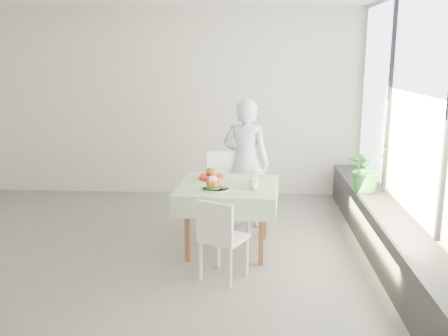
# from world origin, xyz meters

# --- Properties ---
(floor) EXTENTS (6.00, 6.00, 0.00)m
(floor) POSITION_xyz_m (0.00, 0.00, 0.00)
(floor) COLOR #5E5C59
(floor) RESTS_ON ground
(wall_back) EXTENTS (6.00, 0.02, 2.80)m
(wall_back) POSITION_xyz_m (0.00, 2.50, 1.40)
(wall_back) COLOR beige
(wall_back) RESTS_ON ground
(wall_right) EXTENTS (0.02, 5.00, 2.80)m
(wall_right) POSITION_xyz_m (3.00, 0.00, 1.40)
(wall_right) COLOR beige
(wall_right) RESTS_ON ground
(window_pane) EXTENTS (0.01, 4.80, 2.18)m
(window_pane) POSITION_xyz_m (2.97, 0.00, 1.65)
(window_pane) COLOR #D1E0F9
(window_pane) RESTS_ON ground
(window_ledge) EXTENTS (0.40, 4.80, 0.50)m
(window_ledge) POSITION_xyz_m (2.80, 0.00, 0.25)
(window_ledge) COLOR black
(window_ledge) RESTS_ON ground
(cafe_table) EXTENTS (1.11, 1.11, 0.74)m
(cafe_table) POSITION_xyz_m (1.12, 0.19, 0.46)
(cafe_table) COLOR brown
(cafe_table) RESTS_ON ground
(chair_far) EXTENTS (0.58, 0.58, 0.95)m
(chair_far) POSITION_xyz_m (1.08, 0.84, 0.29)
(chair_far) COLOR white
(chair_far) RESTS_ON ground
(chair_near) EXTENTS (0.51, 0.51, 0.80)m
(chair_near) POSITION_xyz_m (1.11, -0.55, 0.25)
(chair_near) COLOR white
(chair_near) RESTS_ON ground
(diner) EXTENTS (0.66, 0.52, 1.60)m
(diner) POSITION_xyz_m (1.29, 1.03, 0.80)
(diner) COLOR #8EC0E3
(diner) RESTS_ON ground
(main_dish) EXTENTS (0.29, 0.29, 0.15)m
(main_dish) POSITION_xyz_m (0.98, -0.04, 0.79)
(main_dish) COLOR white
(main_dish) RESTS_ON cafe_table
(juice_cup_orange) EXTENTS (0.11, 0.11, 0.30)m
(juice_cup_orange) POSITION_xyz_m (1.39, 0.19, 0.81)
(juice_cup_orange) COLOR white
(juice_cup_orange) RESTS_ON cafe_table
(juice_cup_lemonade) EXTENTS (0.10, 0.10, 0.27)m
(juice_cup_lemonade) POSITION_xyz_m (1.39, -0.01, 0.81)
(juice_cup_lemonade) COLOR white
(juice_cup_lemonade) RESTS_ON cafe_table
(second_dish) EXTENTS (0.27, 0.27, 0.13)m
(second_dish) POSITION_xyz_m (0.91, 0.42, 0.78)
(second_dish) COLOR red
(second_dish) RESTS_ON cafe_table
(potted_plant) EXTENTS (0.67, 0.63, 0.58)m
(potted_plant) POSITION_xyz_m (2.74, 0.89, 0.79)
(potted_plant) COLOR #267229
(potted_plant) RESTS_ON window_ledge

